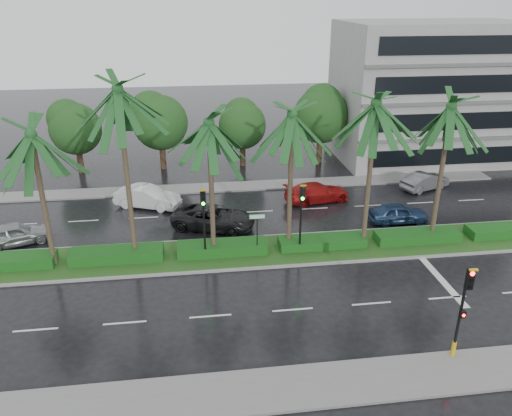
{
  "coord_description": "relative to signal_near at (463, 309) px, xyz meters",
  "views": [
    {
      "loc": [
        -4.46,
        -24.92,
        14.18
      ],
      "look_at": [
        -0.93,
        1.5,
        2.68
      ],
      "focal_mm": 35.0,
      "sensor_mm": 36.0,
      "label": 1
    }
  ],
  "objects": [
    {
      "name": "car_silver",
      "position": [
        -21.45,
        13.39,
        -1.8
      ],
      "size": [
        3.15,
        4.47,
        1.41
      ],
      "primitive_type": "imported",
      "rotation": [
        0.0,
        0.0,
        1.97
      ],
      "color": "#95989B",
      "rests_on": "ground"
    },
    {
      "name": "far_sidewalk",
      "position": [
        -6.0,
        21.39,
        -2.44
      ],
      "size": [
        40.0,
        2.0,
        0.12
      ],
      "primitive_type": "cube",
      "color": "slate",
      "rests_on": "ground"
    },
    {
      "name": "median",
      "position": [
        -6.0,
        10.39,
        -2.42
      ],
      "size": [
        36.0,
        4.0,
        0.15
      ],
      "color": "gray",
      "rests_on": "ground"
    },
    {
      "name": "hedge",
      "position": [
        -6.0,
        10.39,
        -2.05
      ],
      "size": [
        35.2,
        1.4,
        0.6
      ],
      "color": "#164C15",
      "rests_on": "median"
    },
    {
      "name": "car_darkgrey",
      "position": [
        -9.3,
        14.14,
        -1.76
      ],
      "size": [
        4.18,
        5.9,
        1.49
      ],
      "primitive_type": "imported",
      "rotation": [
        0.0,
        0.0,
        1.22
      ],
      "color": "black",
      "rests_on": "ground"
    },
    {
      "name": "signal_median_right",
      "position": [
        -4.5,
        9.69,
        0.49
      ],
      "size": [
        0.34,
        0.42,
        4.36
      ],
      "color": "black",
      "rests_on": "median"
    },
    {
      "name": "ground",
      "position": [
        -6.0,
        9.39,
        -2.5
      ],
      "size": [
        120.0,
        120.0,
        0.0
      ],
      "primitive_type": "plane",
      "color": "black",
      "rests_on": "ground"
    },
    {
      "name": "lane_markings",
      "position": [
        -2.96,
        8.96,
        -2.5
      ],
      "size": [
        34.0,
        13.06,
        0.01
      ],
      "color": "silver",
      "rests_on": "ground"
    },
    {
      "name": "car_white",
      "position": [
        -13.8,
        18.27,
        -1.73
      ],
      "size": [
        3.28,
        4.95,
        1.54
      ],
      "primitive_type": "imported",
      "rotation": [
        0.0,
        0.0,
        1.18
      ],
      "color": "silver",
      "rests_on": "ground"
    },
    {
      "name": "car_grey",
      "position": [
        7.5,
        19.0,
        -1.82
      ],
      "size": [
        2.97,
        4.37,
        1.36
      ],
      "primitive_type": "imported",
      "rotation": [
        0.0,
        0.0,
        1.98
      ],
      "color": "#57595C",
      "rests_on": "ground"
    },
    {
      "name": "near_sidewalk",
      "position": [
        -6.0,
        -0.81,
        -2.44
      ],
      "size": [
        40.0,
        2.4,
        0.12
      ],
      "primitive_type": "cube",
      "color": "slate",
      "rests_on": "ground"
    },
    {
      "name": "signal_median_left",
      "position": [
        -10.0,
        9.69,
        0.49
      ],
      "size": [
        0.34,
        0.42,
        4.36
      ],
      "color": "black",
      "rests_on": "median"
    },
    {
      "name": "car_red",
      "position": [
        -1.5,
        17.73,
        -1.8
      ],
      "size": [
        2.81,
        5.1,
        1.4
      ],
      "primitive_type": "imported",
      "rotation": [
        0.0,
        0.0,
        1.75
      ],
      "color": "#9C1111",
      "rests_on": "ground"
    },
    {
      "name": "building",
      "position": [
        11.0,
        27.39,
        3.5
      ],
      "size": [
        16.0,
        10.0,
        12.0
      ],
      "primitive_type": "cube",
      "color": "gray",
      "rests_on": "ground"
    },
    {
      "name": "car_blue",
      "position": [
        3.0,
        13.39,
        -1.83
      ],
      "size": [
        1.67,
        3.96,
        1.34
      ],
      "primitive_type": "imported",
      "rotation": [
        0.0,
        0.0,
        1.55
      ],
      "color": "navy",
      "rests_on": "ground"
    },
    {
      "name": "signal_near",
      "position": [
        0.0,
        0.0,
        0.0
      ],
      "size": [
        0.34,
        0.45,
        4.36
      ],
      "color": "black",
      "rests_on": "near_sidewalk"
    },
    {
      "name": "bg_trees",
      "position": [
        -3.67,
        26.98,
        1.98
      ],
      "size": [
        32.87,
        5.44,
        7.86
      ],
      "color": "#322017",
      "rests_on": "ground"
    },
    {
      "name": "street_sign",
      "position": [
        -7.0,
        9.87,
        -0.38
      ],
      "size": [
        0.95,
        0.09,
        2.6
      ],
      "color": "black",
      "rests_on": "median"
    },
    {
      "name": "palm_row",
      "position": [
        -7.25,
        10.41,
        5.3
      ],
      "size": [
        26.3,
        4.2,
        10.44
      ],
      "color": "#3C2F22",
      "rests_on": "median"
    }
  ]
}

